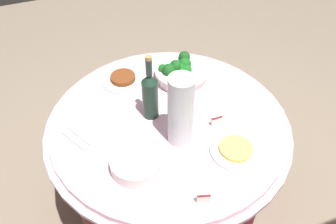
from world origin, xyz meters
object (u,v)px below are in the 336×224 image
object	(u,v)px
serving_tongs	(77,139)
label_placard_mid	(217,120)
label_placard_front	(183,111)
broccoli_bowl	(180,72)
label_placard_rear	(204,197)
decorative_fruit_vase	(181,112)
plate_stack	(136,164)
food_plate_noodles	(236,150)
food_plate_stir_fry	(123,79)
wine_bottle	(150,94)

from	to	relation	value
serving_tongs	label_placard_mid	world-z (taller)	label_placard_mid
serving_tongs	label_placard_front	xyz separation A→B (m)	(-0.50, 0.03, 0.03)
broccoli_bowl	label_placard_rear	bearing A→B (deg)	73.96
label_placard_rear	serving_tongs	bearing A→B (deg)	-51.70
decorative_fruit_vase	serving_tongs	bearing A→B (deg)	-20.38
plate_stack	serving_tongs	world-z (taller)	plate_stack
serving_tongs	food_plate_noodles	world-z (taller)	food_plate_noodles
serving_tongs	broccoli_bowl	bearing A→B (deg)	-159.15
decorative_fruit_vase	label_placard_rear	xyz separation A→B (m)	(0.04, 0.33, -0.13)
plate_stack	food_plate_stir_fry	world-z (taller)	plate_stack
food_plate_stir_fry	label_placard_rear	size ratio (longest dim) A/B	4.00
broccoli_bowl	food_plate_stir_fry	bearing A→B (deg)	-17.91
broccoli_bowl	wine_bottle	world-z (taller)	wine_bottle
serving_tongs	label_placard_rear	size ratio (longest dim) A/B	2.95
label_placard_front	wine_bottle	bearing A→B (deg)	-22.92
food_plate_noodles	wine_bottle	bearing A→B (deg)	-52.89
decorative_fruit_vase	food_plate_stir_fry	size ratio (longest dim) A/B	1.55
plate_stack	wine_bottle	size ratio (longest dim) A/B	0.62
broccoli_bowl	serving_tongs	bearing A→B (deg)	20.85
wine_bottle	broccoli_bowl	bearing A→B (deg)	-139.79
wine_bottle	serving_tongs	bearing A→B (deg)	4.53
plate_stack	wine_bottle	bearing A→B (deg)	-120.51
broccoli_bowl	food_plate_noodles	distance (m)	0.55
decorative_fruit_vase	food_plate_stir_fry	bearing A→B (deg)	-75.72
food_plate_noodles	label_placard_front	world-z (taller)	label_placard_front
food_plate_noodles	label_placard_mid	world-z (taller)	label_placard_mid
food_plate_noodles	label_placard_mid	distance (m)	0.18
wine_bottle	food_plate_noodles	size ratio (longest dim) A/B	1.53
label_placard_rear	food_plate_stir_fry	bearing A→B (deg)	-84.37
decorative_fruit_vase	food_plate_noodles	bearing A→B (deg)	140.55
broccoli_bowl	decorative_fruit_vase	world-z (taller)	decorative_fruit_vase
broccoli_bowl	decorative_fruit_vase	xyz separation A→B (m)	(0.16, 0.39, 0.11)
wine_bottle	serving_tongs	distance (m)	0.38
serving_tongs	food_plate_stir_fry	size ratio (longest dim) A/B	0.74
plate_stack	wine_bottle	distance (m)	0.33
plate_stack	decorative_fruit_vase	bearing A→B (deg)	-159.54
label_placard_front	broccoli_bowl	bearing A→B (deg)	-110.44
food_plate_stir_fry	label_placard_front	distance (m)	0.40
label_placard_front	label_placard_mid	bearing A→B (deg)	137.31
food_plate_noodles	label_placard_rear	distance (m)	0.29
wine_bottle	food_plate_stir_fry	distance (m)	0.32
label_placard_mid	decorative_fruit_vase	bearing A→B (deg)	5.55
wine_bottle	decorative_fruit_vase	world-z (taller)	decorative_fruit_vase
broccoli_bowl	serving_tongs	xyz separation A→B (m)	(0.59, 0.23, -0.04)
wine_bottle	label_placard_mid	world-z (taller)	wine_bottle
broccoli_bowl	label_placard_rear	world-z (taller)	broccoli_bowl
label_placard_mid	food_plate_noodles	bearing A→B (deg)	91.16
broccoli_bowl	serving_tongs	world-z (taller)	broccoli_bowl
plate_stack	label_placard_rear	size ratio (longest dim) A/B	3.82
plate_stack	food_plate_stir_fry	bearing A→B (deg)	-100.98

